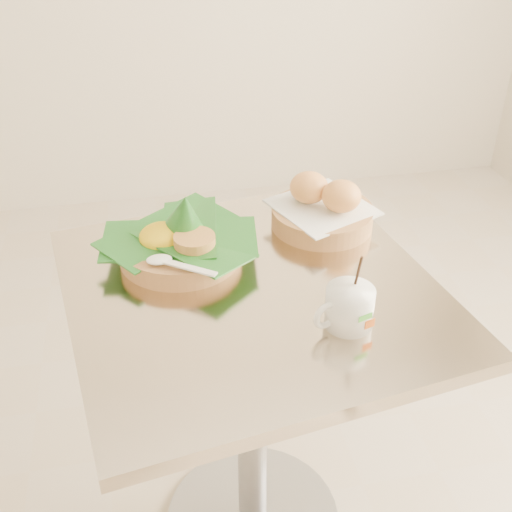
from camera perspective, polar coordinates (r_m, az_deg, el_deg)
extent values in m
cylinder|color=gray|center=(1.50, -0.33, -14.49)|extent=(0.07, 0.07, 0.69)
cube|color=beige|center=(1.26, -0.38, -3.32)|extent=(0.80, 0.80, 0.03)
cylinder|color=tan|center=(1.34, -6.74, 0.68)|extent=(0.25, 0.25, 0.04)
cone|color=#1B5C1A|center=(1.31, -6.40, 3.63)|extent=(0.12, 0.14, 0.13)
ellipsoid|color=yellow|center=(1.33, -8.36, 1.68)|extent=(0.09, 0.09, 0.05)
cylinder|color=#CC9347|center=(1.29, -5.48, 1.34)|extent=(0.08, 0.08, 0.02)
cylinder|color=tan|center=(1.45, 5.89, 3.51)|extent=(0.23, 0.23, 0.05)
cube|color=white|center=(1.43, 5.94, 4.34)|extent=(0.25, 0.25, 0.01)
ellipsoid|color=orange|center=(1.43, 4.74, 6.10)|extent=(0.09, 0.09, 0.07)
ellipsoid|color=orange|center=(1.40, 7.60, 5.30)|extent=(0.09, 0.09, 0.07)
cylinder|color=white|center=(1.15, 8.30, -4.52)|extent=(0.09, 0.09, 0.08)
torus|color=white|center=(1.12, 6.31, -5.27)|extent=(0.06, 0.03, 0.05)
cylinder|color=#503017|center=(1.13, 8.44, -3.17)|extent=(0.08, 0.08, 0.01)
cylinder|color=black|center=(1.13, 8.97, -1.86)|extent=(0.01, 0.05, 0.11)
cube|color=green|center=(1.12, 9.72, -5.41)|extent=(0.03, 0.01, 0.01)
cube|color=orange|center=(1.14, 10.09, -5.96)|extent=(0.02, 0.01, 0.02)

